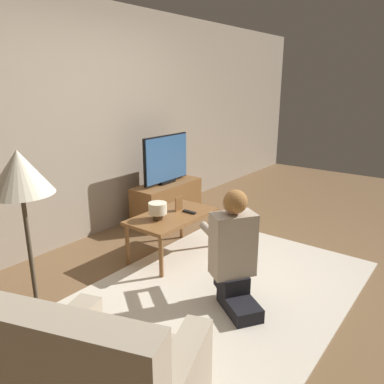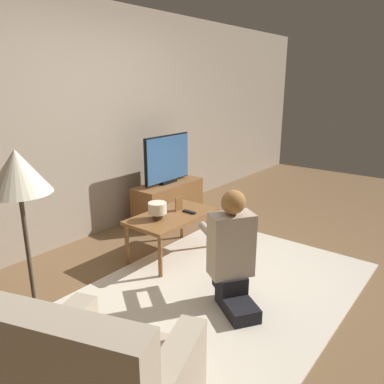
{
  "view_description": "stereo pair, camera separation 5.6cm",
  "coord_description": "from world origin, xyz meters",
  "px_view_note": "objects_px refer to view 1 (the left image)",
  "views": [
    {
      "loc": [
        -2.57,
        -1.54,
        1.76
      ],
      "look_at": [
        0.34,
        0.68,
        0.67
      ],
      "focal_mm": 35.0,
      "sensor_mm": 36.0,
      "label": 1
    },
    {
      "loc": [
        -2.53,
        -1.58,
        1.76
      ],
      "look_at": [
        0.34,
        0.68,
        0.67
      ],
      "focal_mm": 35.0,
      "sensor_mm": 36.0,
      "label": 2
    }
  ],
  "objects_px": {
    "coffee_table": "(172,219)",
    "person_kneeling": "(233,249)",
    "tv": "(166,159)",
    "floor_lamp": "(21,182)",
    "table_lamp": "(158,209)"
  },
  "relations": [
    {
      "from": "floor_lamp",
      "to": "person_kneeling",
      "type": "height_order",
      "value": "floor_lamp"
    },
    {
      "from": "coffee_table",
      "to": "table_lamp",
      "type": "distance_m",
      "value": 0.24
    },
    {
      "from": "person_kneeling",
      "to": "table_lamp",
      "type": "distance_m",
      "value": 1.0
    },
    {
      "from": "tv",
      "to": "person_kneeling",
      "type": "bearing_deg",
      "value": -124.04
    },
    {
      "from": "coffee_table",
      "to": "person_kneeling",
      "type": "bearing_deg",
      "value": -111.64
    },
    {
      "from": "floor_lamp",
      "to": "table_lamp",
      "type": "xyz_separation_m",
      "value": [
        1.37,
        0.1,
        -0.58
      ]
    },
    {
      "from": "floor_lamp",
      "to": "table_lamp",
      "type": "height_order",
      "value": "floor_lamp"
    },
    {
      "from": "coffee_table",
      "to": "floor_lamp",
      "type": "bearing_deg",
      "value": -177.29
    },
    {
      "from": "tv",
      "to": "table_lamp",
      "type": "height_order",
      "value": "tv"
    },
    {
      "from": "floor_lamp",
      "to": "tv",
      "type": "bearing_deg",
      "value": 19.26
    },
    {
      "from": "tv",
      "to": "floor_lamp",
      "type": "relative_size",
      "value": 0.58
    },
    {
      "from": "person_kneeling",
      "to": "floor_lamp",
      "type": "bearing_deg",
      "value": -2.66
    },
    {
      "from": "tv",
      "to": "floor_lamp",
      "type": "bearing_deg",
      "value": -160.74
    },
    {
      "from": "person_kneeling",
      "to": "table_lamp",
      "type": "height_order",
      "value": "person_kneeling"
    },
    {
      "from": "coffee_table",
      "to": "floor_lamp",
      "type": "distance_m",
      "value": 1.72
    }
  ]
}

